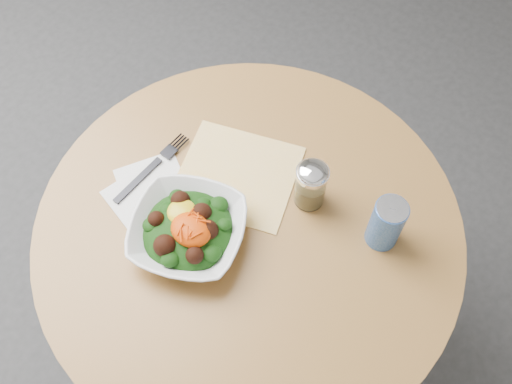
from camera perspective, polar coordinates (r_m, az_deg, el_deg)
ground at (r=1.89m, az=-0.49°, el=-13.59°), size 6.00×6.00×0.00m
table at (r=1.37m, az=-0.66°, el=-6.99°), size 0.90×0.90×0.75m
cloth_napkin at (r=1.25m, az=-1.89°, el=1.76°), size 0.31×0.30×0.00m
paper_napkins at (r=1.25m, az=-10.70°, el=0.11°), size 0.19×0.21×0.00m
salad_bowl at (r=1.16m, az=-6.81°, el=-3.79°), size 0.30×0.30×0.09m
fork at (r=1.28m, az=-10.19°, el=2.59°), size 0.03×0.22×0.00m
spice_shaker at (r=1.18m, az=5.50°, el=0.70°), size 0.07×0.07×0.12m
beverage_can at (r=1.15m, az=12.90°, el=-3.07°), size 0.07×0.07×0.13m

